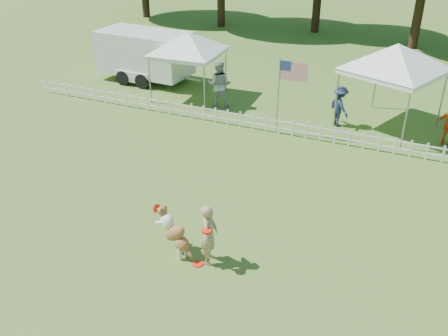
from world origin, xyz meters
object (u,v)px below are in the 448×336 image
(frisbee_on_turf, at_px, (198,264))
(spectator_b, at_px, (339,106))
(canopy_tent_left, at_px, (189,66))
(cargo_trailer, at_px, (145,56))
(canopy_tent_right, at_px, (391,87))
(flag_pole, at_px, (278,97))
(spectator_a, at_px, (219,84))
(dog, at_px, (175,234))
(handler, at_px, (209,234))

(frisbee_on_turf, height_order, spectator_b, spectator_b)
(canopy_tent_left, xyz_separation_m, cargo_trailer, (-2.85, 1.15, -0.21))
(canopy_tent_right, height_order, flag_pole, canopy_tent_right)
(canopy_tent_left, distance_m, spectator_a, 1.70)
(dog, distance_m, cargo_trailer, 13.05)
(spectator_a, bearing_deg, spectator_b, 167.33)
(handler, height_order, canopy_tent_left, canopy_tent_left)
(spectator_a, bearing_deg, frisbee_on_turf, 98.68)
(dog, relative_size, flag_pole, 0.42)
(canopy_tent_left, xyz_separation_m, flag_pole, (4.57, -2.05, 0.03))
(flag_pole, relative_size, spectator_a, 1.46)
(frisbee_on_turf, distance_m, spectator_b, 9.38)
(frisbee_on_turf, xyz_separation_m, canopy_tent_left, (-5.23, 9.73, 1.33))
(handler, bearing_deg, canopy_tent_right, -27.42)
(spectator_a, bearing_deg, canopy_tent_right, 172.66)
(dog, bearing_deg, cargo_trailer, 144.05)
(handler, height_order, spectator_b, same)
(canopy_tent_right, relative_size, flag_pole, 1.10)
(frisbee_on_turf, height_order, canopy_tent_right, canopy_tent_right)
(handler, bearing_deg, spectator_b, -18.45)
(handler, height_order, spectator_a, spectator_a)
(cargo_trailer, bearing_deg, spectator_b, -6.93)
(canopy_tent_left, relative_size, spectator_a, 1.43)
(handler, xyz_separation_m, canopy_tent_right, (2.64, 9.66, 0.75))
(flag_pole, distance_m, spectator_b, 2.53)
(handler, xyz_separation_m, canopy_tent_left, (-5.43, 9.50, 0.59))
(flag_pole, xyz_separation_m, spectator_b, (1.87, 1.59, -0.61))
(frisbee_on_turf, relative_size, canopy_tent_left, 0.10)
(handler, relative_size, dog, 1.33)
(canopy_tent_right, distance_m, flag_pole, 4.14)
(dog, relative_size, canopy_tent_right, 0.38)
(canopy_tent_left, relative_size, canopy_tent_right, 0.89)
(canopy_tent_right, bearing_deg, flag_pole, -126.10)
(flag_pole, relative_size, spectator_b, 1.81)
(handler, relative_size, spectator_b, 1.00)
(handler, xyz_separation_m, dog, (-0.86, -0.07, -0.19))
(canopy_tent_right, distance_m, cargo_trailer, 10.97)
(flag_pole, xyz_separation_m, spectator_a, (-2.99, 1.57, -0.43))
(canopy_tent_right, xyz_separation_m, cargo_trailer, (-10.92, 1.00, -0.38))
(spectator_b, bearing_deg, canopy_tent_right, -115.24)
(canopy_tent_left, relative_size, spectator_b, 1.77)
(cargo_trailer, relative_size, spectator_b, 3.40)
(spectator_b, bearing_deg, spectator_a, 44.50)
(dog, distance_m, canopy_tent_right, 10.38)
(canopy_tent_right, bearing_deg, spectator_a, -152.71)
(canopy_tent_right, bearing_deg, handler, -83.51)
(canopy_tent_right, height_order, cargo_trailer, canopy_tent_right)
(handler, relative_size, cargo_trailer, 0.29)
(flag_pole, bearing_deg, canopy_tent_right, 33.18)
(canopy_tent_left, relative_size, flag_pole, 0.98)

